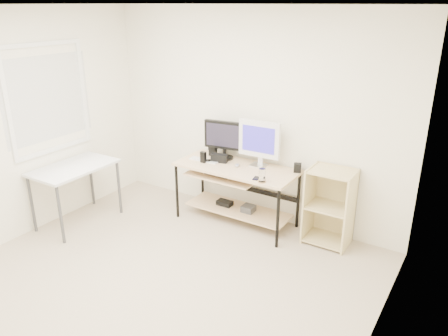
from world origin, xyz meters
name	(u,v)px	position (x,y,z in m)	size (l,w,h in m)	color
room	(132,158)	(-0.14, 0.04, 1.32)	(4.01, 4.01, 2.62)	#BEAC92
desk	(235,182)	(-0.03, 1.66, 0.54)	(1.50, 0.65, 0.75)	beige
side_table	(74,172)	(-1.68, 0.60, 0.67)	(0.60, 1.00, 0.75)	silver
shelf_unit	(330,206)	(1.15, 1.82, 0.45)	(0.50, 0.40, 0.90)	beige
black_monitor	(225,138)	(-0.28, 1.82, 1.03)	(0.54, 0.22, 0.49)	black
white_imac	(259,140)	(0.22, 1.82, 1.07)	(0.53, 0.17, 0.56)	silver
keyboard	(204,160)	(-0.45, 1.62, 0.76)	(0.39, 0.11, 0.01)	silver
mouse	(237,165)	(0.01, 1.66, 0.77)	(0.06, 0.10, 0.03)	#AAAAAE
center_speaker	(219,158)	(-0.26, 1.68, 0.80)	(0.21, 0.09, 0.10)	black
speaker_left	(213,148)	(-0.47, 1.86, 0.85)	(0.11, 0.11, 0.19)	black
speaker_right	(298,168)	(0.70, 1.88, 0.80)	(0.09, 0.09, 0.10)	black
audio_controller	(203,157)	(-0.42, 1.56, 0.82)	(0.07, 0.04, 0.14)	black
volume_puck	(208,161)	(-0.38, 1.61, 0.76)	(0.06, 0.06, 0.03)	black
smartphone	(256,178)	(0.39, 1.44, 0.75)	(0.06, 0.12, 0.01)	black
coaster	(262,182)	(0.49, 1.39, 0.75)	(0.10, 0.10, 0.01)	#A17548
drinking_glass	(262,175)	(0.49, 1.39, 0.83)	(0.08, 0.08, 0.15)	white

